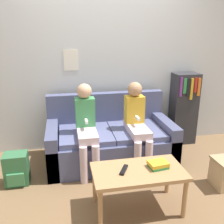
{
  "coord_description": "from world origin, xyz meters",
  "views": [
    {
      "loc": [
        -0.57,
        -2.49,
        1.68
      ],
      "look_at": [
        0.0,
        0.41,
        0.72
      ],
      "focal_mm": 40.0,
      "sensor_mm": 36.0,
      "label": 1
    }
  ],
  "objects_px": {
    "coffee_table": "(138,175)",
    "backpack": "(17,169)",
    "bookshelf": "(184,109)",
    "person_left": "(86,124)",
    "couch": "(110,140)",
    "tv_remote": "(124,170)",
    "person_right": "(137,121)"
  },
  "relations": [
    {
      "from": "coffee_table",
      "to": "person_right",
      "type": "distance_m",
      "value": 0.92
    },
    {
      "from": "tv_remote",
      "to": "person_left",
      "type": "bearing_deg",
      "value": 135.99
    },
    {
      "from": "person_right",
      "to": "tv_remote",
      "type": "bearing_deg",
      "value": -113.71
    },
    {
      "from": "person_right",
      "to": "bookshelf",
      "type": "bearing_deg",
      "value": 30.69
    },
    {
      "from": "backpack",
      "to": "person_left",
      "type": "bearing_deg",
      "value": 11.68
    },
    {
      "from": "tv_remote",
      "to": "bookshelf",
      "type": "xyz_separation_m",
      "value": [
        1.28,
        1.39,
        0.1
      ]
    },
    {
      "from": "coffee_table",
      "to": "backpack",
      "type": "xyz_separation_m",
      "value": [
        -1.23,
        0.69,
        -0.2
      ]
    },
    {
      "from": "coffee_table",
      "to": "person_right",
      "type": "bearing_deg",
      "value": 74.73
    },
    {
      "from": "person_right",
      "to": "couch",
      "type": "bearing_deg",
      "value": 146.88
    },
    {
      "from": "person_right",
      "to": "coffee_table",
      "type": "bearing_deg",
      "value": -105.27
    },
    {
      "from": "couch",
      "to": "backpack",
      "type": "height_order",
      "value": "couch"
    },
    {
      "from": "person_left",
      "to": "backpack",
      "type": "relative_size",
      "value": 2.9
    },
    {
      "from": "coffee_table",
      "to": "bookshelf",
      "type": "bearing_deg",
      "value": 50.74
    },
    {
      "from": "tv_remote",
      "to": "bookshelf",
      "type": "height_order",
      "value": "bookshelf"
    },
    {
      "from": "bookshelf",
      "to": "backpack",
      "type": "bearing_deg",
      "value": -163.35
    },
    {
      "from": "couch",
      "to": "bookshelf",
      "type": "relative_size",
      "value": 1.5
    },
    {
      "from": "person_left",
      "to": "tv_remote",
      "type": "bearing_deg",
      "value": -72.68
    },
    {
      "from": "backpack",
      "to": "person_right",
      "type": "bearing_deg",
      "value": 6.65
    },
    {
      "from": "person_right",
      "to": "backpack",
      "type": "relative_size",
      "value": 2.89
    },
    {
      "from": "tv_remote",
      "to": "bookshelf",
      "type": "distance_m",
      "value": 1.89
    },
    {
      "from": "person_right",
      "to": "bookshelf",
      "type": "relative_size",
      "value": 0.99
    },
    {
      "from": "couch",
      "to": "bookshelf",
      "type": "xyz_separation_m",
      "value": [
        1.22,
        0.34,
        0.27
      ]
    },
    {
      "from": "backpack",
      "to": "bookshelf",
      "type": "bearing_deg",
      "value": 16.65
    },
    {
      "from": "tv_remote",
      "to": "coffee_table",
      "type": "bearing_deg",
      "value": 24.56
    },
    {
      "from": "couch",
      "to": "person_left",
      "type": "bearing_deg",
      "value": -148.64
    },
    {
      "from": "tv_remote",
      "to": "backpack",
      "type": "relative_size",
      "value": 0.45
    },
    {
      "from": "person_right",
      "to": "bookshelf",
      "type": "height_order",
      "value": "bookshelf"
    },
    {
      "from": "coffee_table",
      "to": "tv_remote",
      "type": "height_order",
      "value": "tv_remote"
    },
    {
      "from": "bookshelf",
      "to": "tv_remote",
      "type": "bearing_deg",
      "value": -132.7
    },
    {
      "from": "person_left",
      "to": "bookshelf",
      "type": "distance_m",
      "value": 1.64
    },
    {
      "from": "coffee_table",
      "to": "backpack",
      "type": "distance_m",
      "value": 1.42
    },
    {
      "from": "bookshelf",
      "to": "person_right",
      "type": "bearing_deg",
      "value": -149.31
    }
  ]
}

